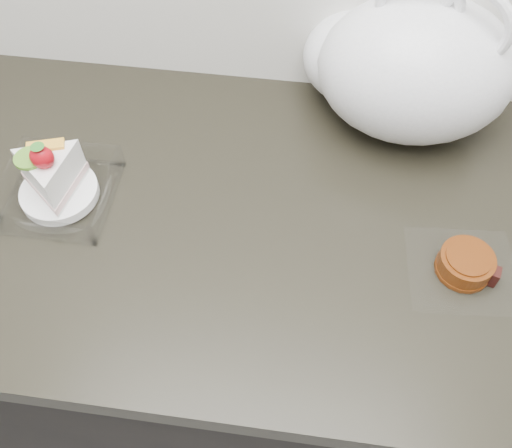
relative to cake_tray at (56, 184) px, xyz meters
The scene contains 4 objects.
counter 0.55m from the cake_tray, ahead, with size 2.04×0.64×0.90m.
cake_tray is the anchor object (origin of this frame).
mooncake_wrap 0.62m from the cake_tray, ahead, with size 0.16×0.16×0.04m.
plastic_bag 0.57m from the cake_tray, 25.78° to the left, with size 0.38×0.32×0.29m.
Camera 1 is at (0.10, 1.18, 1.61)m, focal length 40.00 mm.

